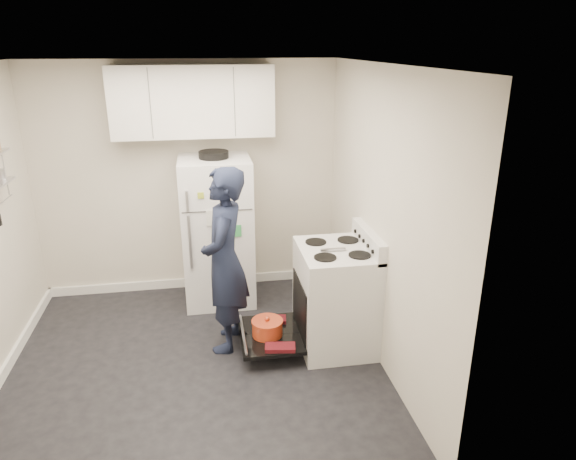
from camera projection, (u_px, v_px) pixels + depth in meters
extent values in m
cube|color=black|center=(196.00, 365.00, 4.47)|extent=(3.20, 3.20, 0.01)
cube|color=white|center=(174.00, 65.00, 3.61)|extent=(3.20, 3.20, 0.01)
cube|color=beige|center=(189.00, 181.00, 5.52)|extent=(3.20, 0.01, 2.50)
cube|color=beige|center=(182.00, 340.00, 2.56)|extent=(3.20, 0.01, 2.50)
cube|color=beige|center=(380.00, 220.00, 4.29)|extent=(0.01, 3.20, 2.50)
cube|color=white|center=(0.00, 380.00, 4.20)|extent=(0.03, 3.20, 0.10)
cube|color=white|center=(195.00, 282.00, 5.92)|extent=(3.20, 0.03, 0.10)
cube|color=silver|center=(335.00, 299.00, 4.65)|extent=(0.65, 0.76, 0.92)
cube|color=black|center=(328.00, 305.00, 4.66)|extent=(0.53, 0.60, 0.52)
cube|color=orange|center=(356.00, 303.00, 4.70)|extent=(0.02, 0.56, 0.46)
cylinder|color=black|center=(332.00, 322.00, 4.73)|extent=(0.34, 0.34, 0.02)
cube|color=silver|center=(369.00, 241.00, 4.51)|extent=(0.08, 0.76, 0.18)
cube|color=silver|center=(337.00, 251.00, 4.49)|extent=(0.65, 0.76, 0.03)
cube|color=#B2B2B7|center=(333.00, 249.00, 4.42)|extent=(0.22, 0.03, 0.01)
cube|color=black|center=(270.00, 335.00, 4.67)|extent=(0.55, 0.70, 0.03)
cylinder|color=#B2B2B7|center=(243.00, 334.00, 4.61)|extent=(0.02, 0.66, 0.02)
cylinder|color=#C13C1C|center=(267.00, 329.00, 4.61)|extent=(0.27, 0.27, 0.13)
cylinder|color=#C13C1C|center=(267.00, 321.00, 4.59)|extent=(0.28, 0.28, 0.02)
sphere|color=#C13C1C|center=(267.00, 319.00, 4.58)|extent=(0.04, 0.04, 0.04)
cube|color=maroon|center=(280.00, 347.00, 4.41)|extent=(0.28, 0.17, 0.04)
cube|color=maroon|center=(272.00, 319.00, 4.86)|extent=(0.28, 0.17, 0.04)
cube|color=white|center=(218.00, 231.00, 5.40)|extent=(0.72, 0.70, 1.56)
cube|color=#4C4C4C|center=(217.00, 211.00, 4.96)|extent=(0.68, 0.01, 0.01)
cube|color=#B2B2B7|center=(187.00, 201.00, 4.86)|extent=(0.03, 0.03, 0.20)
cube|color=#B2B2B7|center=(190.00, 242.00, 5.00)|extent=(0.03, 0.03, 0.55)
cylinder|color=black|center=(214.00, 155.00, 5.12)|extent=(0.30, 0.30, 0.07)
cube|color=#A8B92B|center=(201.00, 195.00, 4.88)|extent=(0.06, 0.01, 0.06)
cube|color=orange|center=(227.00, 187.00, 4.89)|extent=(0.07, 0.01, 0.07)
cube|color=white|center=(213.00, 218.00, 4.97)|extent=(0.12, 0.01, 0.16)
cube|color=#AA303D|center=(224.00, 251.00, 5.11)|extent=(0.10, 0.01, 0.10)
cube|color=green|center=(237.00, 231.00, 5.06)|extent=(0.09, 0.01, 0.12)
cube|color=silver|center=(193.00, 101.00, 5.09)|extent=(1.60, 0.33, 0.70)
imported|color=#161C31|center=(225.00, 261.00, 4.51)|extent=(0.53, 0.69, 1.68)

